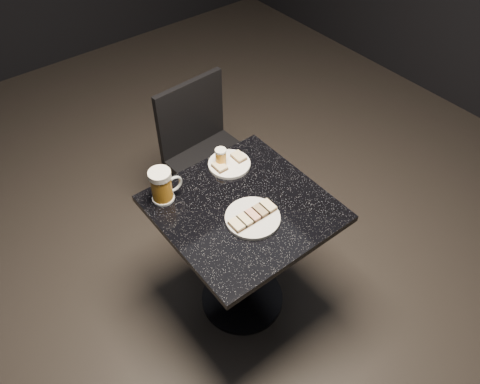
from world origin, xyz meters
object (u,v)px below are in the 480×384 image
at_px(plate_large, 253,218).
at_px(table, 243,241).
at_px(plate_small, 229,164).
at_px(beer_mug, 162,185).
at_px(chair, 207,150).
at_px(beer_tumbler, 221,158).

height_order(plate_large, table, plate_large).
bearing_deg(table, plate_small, 65.46).
bearing_deg(beer_mug, plate_large, -55.39).
bearing_deg(plate_small, beer_mug, 179.21).
bearing_deg(beer_mug, table, -45.62).
xyz_separation_m(plate_large, beer_mug, (-0.23, 0.33, 0.07)).
xyz_separation_m(plate_large, table, (0.01, 0.08, -0.25)).
distance_m(beer_mug, chair, 0.71).
bearing_deg(chair, beer_mug, -141.23).
bearing_deg(table, beer_mug, 134.38).
bearing_deg(beer_tumbler, plate_large, -104.99).
height_order(plate_small, beer_mug, beer_mug).
height_order(beer_tumbler, chair, chair).
distance_m(plate_small, beer_tumbler, 0.06).
height_order(plate_small, beer_tumbler, beer_tumbler).
relative_size(plate_large, beer_tumbler, 2.39).
xyz_separation_m(plate_small, table, (-0.11, -0.24, -0.25)).
relative_size(beer_mug, beer_tumbler, 1.61).
distance_m(table, chair, 0.69).
bearing_deg(beer_tumbler, beer_mug, -177.08).
height_order(table, beer_mug, beer_mug).
distance_m(plate_large, chair, 0.81).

